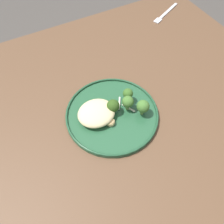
# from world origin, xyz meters

# --- Properties ---
(ground) EXTENTS (6.00, 6.00, 0.00)m
(ground) POSITION_xyz_m (0.00, 0.00, 0.00)
(ground) COLOR #47423D
(wooden_dining_table) EXTENTS (1.40, 1.00, 0.74)m
(wooden_dining_table) POSITION_xyz_m (0.00, 0.00, 0.66)
(wooden_dining_table) COLOR brown
(wooden_dining_table) RESTS_ON ground
(dinner_plate) EXTENTS (0.29, 0.29, 0.02)m
(dinner_plate) POSITION_xyz_m (-0.06, 0.02, 0.75)
(dinner_plate) COLOR #235133
(dinner_plate) RESTS_ON wooden_dining_table
(noodle_bed) EXTENTS (0.12, 0.10, 0.04)m
(noodle_bed) POSITION_xyz_m (-0.01, 0.01, 0.77)
(noodle_bed) COLOR beige
(noodle_bed) RESTS_ON dinner_plate
(seared_scallop_tilted_round) EXTENTS (0.02, 0.02, 0.02)m
(seared_scallop_tilted_round) POSITION_xyz_m (-0.00, 0.04, 0.76)
(seared_scallop_tilted_round) COLOR #DBB77A
(seared_scallop_tilted_round) RESTS_ON dinner_plate
(seared_scallop_tiny_bay) EXTENTS (0.03, 0.03, 0.01)m
(seared_scallop_tiny_bay) POSITION_xyz_m (-0.05, 0.01, 0.76)
(seared_scallop_tiny_bay) COLOR #DBB77A
(seared_scallop_tiny_bay) RESTS_ON dinner_plate
(seared_scallop_front_small) EXTENTS (0.03, 0.03, 0.02)m
(seared_scallop_front_small) POSITION_xyz_m (0.01, -0.01, 0.76)
(seared_scallop_front_small) COLOR #DBB77A
(seared_scallop_front_small) RESTS_ON dinner_plate
(seared_scallop_on_noodles) EXTENTS (0.02, 0.02, 0.01)m
(seared_scallop_on_noodles) POSITION_xyz_m (-0.02, -0.03, 0.76)
(seared_scallop_on_noodles) COLOR #E5C689
(seared_scallop_on_noodles) RESTS_ON dinner_plate
(seared_scallop_half_hidden) EXTENTS (0.03, 0.03, 0.01)m
(seared_scallop_half_hidden) POSITION_xyz_m (-0.00, 0.00, 0.76)
(seared_scallop_half_hidden) COLOR beige
(seared_scallop_half_hidden) RESTS_ON dinner_plate
(seared_scallop_left_edge) EXTENTS (0.03, 0.03, 0.01)m
(seared_scallop_left_edge) POSITION_xyz_m (-0.04, 0.05, 0.76)
(seared_scallop_left_edge) COLOR #DBB77A
(seared_scallop_left_edge) RESTS_ON dinner_plate
(broccoli_floret_near_rim) EXTENTS (0.04, 0.04, 0.05)m
(broccoli_floret_near_rim) POSITION_xyz_m (-0.11, 0.03, 0.79)
(broccoli_floret_near_rim) COLOR #7A994C
(broccoli_floret_near_rim) RESTS_ON dinner_plate
(broccoli_floret_center_pile) EXTENTS (0.04, 0.04, 0.05)m
(broccoli_floret_center_pile) POSITION_xyz_m (-0.07, 0.02, 0.78)
(broccoli_floret_center_pile) COLOR #89A356
(broccoli_floret_center_pile) RESTS_ON dinner_plate
(broccoli_floret_left_leaning) EXTENTS (0.03, 0.03, 0.05)m
(broccoli_floret_left_leaning) POSITION_xyz_m (-0.13, 0.00, 0.78)
(broccoli_floret_left_leaning) COLOR #7A994C
(broccoli_floret_left_leaning) RESTS_ON dinner_plate
(broccoli_floret_beside_noodles) EXTENTS (0.04, 0.04, 0.06)m
(broccoli_floret_beside_noodles) POSITION_xyz_m (-0.14, 0.06, 0.79)
(broccoli_floret_beside_noodles) COLOR #7A994C
(broccoli_floret_beside_noodles) RESTS_ON dinner_plate
(onion_sliver_long_sliver) EXTENTS (0.01, 0.05, 0.00)m
(onion_sliver_long_sliver) POSITION_xyz_m (-0.05, 0.03, 0.75)
(onion_sliver_long_sliver) COLOR silver
(onion_sliver_long_sliver) RESTS_ON dinner_plate
(onion_sliver_curled_piece) EXTENTS (0.03, 0.04, 0.00)m
(onion_sliver_curled_piece) POSITION_xyz_m (-0.10, 0.00, 0.75)
(onion_sliver_curled_piece) COLOR silver
(onion_sliver_curled_piece) RESTS_ON dinner_plate
(onion_sliver_short_strip) EXTENTS (0.03, 0.05, 0.00)m
(onion_sliver_short_strip) POSITION_xyz_m (-0.11, 0.03, 0.75)
(onion_sliver_short_strip) COLOR silver
(onion_sliver_short_strip) RESTS_ON dinner_plate
(dinner_fork) EXTENTS (0.18, 0.09, 0.00)m
(dinner_fork) POSITION_xyz_m (-0.53, -0.35, 0.74)
(dinner_fork) COLOR silver
(dinner_fork) RESTS_ON wooden_dining_table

